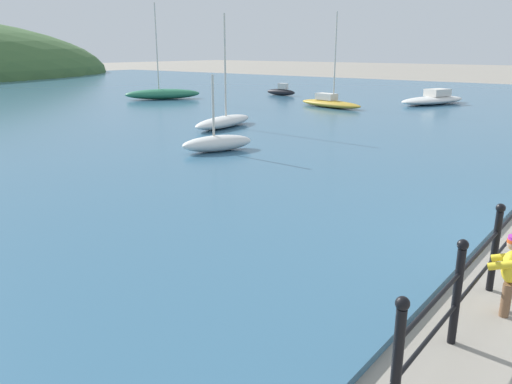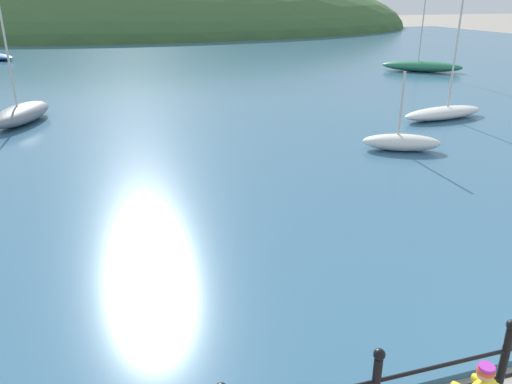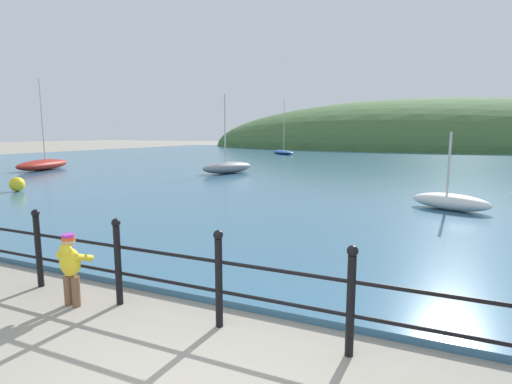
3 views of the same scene
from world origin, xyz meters
The scene contains 6 objects.
water centered at (0.00, 32.00, 0.05)m, with size 80.00×60.00×0.10m, color #386684.
far_hillside centered at (0.00, 65.83, 0.00)m, with size 70.96×39.03×15.12m.
boat_green_fishing centered at (2.35, 10.38, 0.35)m, with size 2.38×1.62×2.28m.
boat_nearest_quay centered at (-8.73, 17.22, 0.44)m, with size 2.34×3.57×4.36m.
boat_red_dinghy centered at (12.27, 24.02, 0.43)m, with size 4.42×3.70×5.61m.
boat_far_left centered at (6.02, 13.41, 0.35)m, with size 3.60×1.44×4.28m.
Camera 2 is at (-5.83, -1.88, 4.39)m, focal length 35.00 mm.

